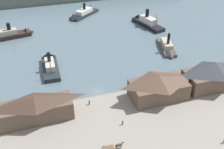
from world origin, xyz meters
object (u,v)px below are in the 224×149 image
ferry_shed_central_terminal (159,87)px  ferry_departing_north (168,48)px  ferry_shed_east_terminal (36,108)px  ferry_outer_harbor (82,15)px  ferry_near_quay (13,35)px  ferry_approaching_west (145,22)px  ferry_shed_customs_shed (213,74)px  ferry_moored_east (50,64)px  horse_cart (112,147)px  pedestrian_walking_east (123,123)px  pedestrian_walking_west (89,102)px

ferry_shed_central_terminal → ferry_departing_north: (19.22, 29.56, -3.94)m
ferry_shed_east_terminal → ferry_outer_harbor: 86.02m
ferry_near_quay → ferry_approaching_west: ferry_approaching_west is taller
ferry_shed_east_terminal → ferry_shed_customs_shed: bearing=-1.1°
ferry_moored_east → ferry_near_quay: bearing=112.2°
ferry_approaching_west → ferry_moored_east: bearing=-151.6°
horse_cart → ferry_near_quay: (-23.58, 81.41, -0.62)m
ferry_shed_customs_shed → ferry_departing_north: ferry_shed_customs_shed is taller
ferry_shed_east_terminal → ferry_outer_harbor: size_ratio=1.03×
pedestrian_walking_east → ferry_moored_east: (-15.77, 40.20, -0.65)m
pedestrian_walking_east → ferry_near_quay: size_ratio=0.06×
pedestrian_walking_east → ferry_approaching_west: size_ratio=0.07×
pedestrian_walking_west → ferry_outer_harbor: size_ratio=0.08×
pedestrian_walking_east → pedestrian_walking_west: size_ratio=0.94×
ferry_near_quay → ferry_moored_east: (13.58, -33.28, -0.26)m
ferry_shed_east_terminal → ferry_departing_north: ferry_shed_east_terminal is taller
ferry_shed_customs_shed → ferry_departing_north: bearing=91.9°
pedestrian_walking_east → pedestrian_walking_west: bearing=120.4°
ferry_outer_harbor → ferry_approaching_west: ferry_approaching_west is taller
ferry_shed_central_terminal → pedestrian_walking_east: ferry_shed_central_terminal is taller
ferry_shed_east_terminal → ferry_outer_harbor: ferry_shed_east_terminal is taller
ferry_near_quay → ferry_moored_east: bearing=-67.8°
ferry_shed_central_terminal → ferry_shed_customs_shed: bearing=0.2°
ferry_shed_customs_shed → ferry_approaching_west: ferry_shed_customs_shed is taller
ferry_shed_east_terminal → ferry_shed_central_terminal: bearing=-1.8°
ferry_shed_central_terminal → ferry_near_quay: 78.67m
pedestrian_walking_west → pedestrian_walking_east: bearing=-59.6°
ferry_shed_customs_shed → ferry_outer_harbor: size_ratio=0.97×
horse_cart → pedestrian_walking_west: (-1.09, 19.62, -0.18)m
ferry_shed_central_terminal → ferry_moored_east: size_ratio=0.93×
ferry_approaching_west → ferry_moored_east: 60.24m
pedestrian_walking_west → ferry_shed_central_terminal: bearing=-7.6°
ferry_near_quay → ferry_shed_east_terminal: bearing=-84.1°
ferry_shed_east_terminal → ferry_departing_north: bearing=26.3°
ferry_shed_east_terminal → pedestrian_walking_west: bearing=6.2°
ferry_departing_north → ferry_approaching_west: bearing=84.7°
pedestrian_walking_east → pedestrian_walking_west: (-6.86, 11.69, 0.04)m
ferry_departing_north → ferry_near_quay: 72.83m
pedestrian_walking_east → horse_cart: bearing=-126.0°
ferry_shed_central_terminal → horse_cart: 26.96m
ferry_shed_east_terminal → ferry_departing_north: 63.97m
pedestrian_walking_east → ferry_outer_harbor: size_ratio=0.08×
ferry_shed_customs_shed → pedestrian_walking_west: (-42.27, 2.88, -3.97)m
ferry_shed_central_terminal → ferry_departing_north: size_ratio=0.94×
ferry_shed_customs_shed → ferry_near_quay: 91.63m
ferry_shed_east_terminal → ferry_shed_customs_shed: size_ratio=1.07×
ferry_approaching_west → ferry_shed_east_terminal: bearing=-135.6°
horse_cart → pedestrian_walking_east: size_ratio=3.80×
pedestrian_walking_west → horse_cart: bearing=-86.8°
ferry_shed_customs_shed → pedestrian_walking_east: (-35.41, -8.80, -4.01)m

